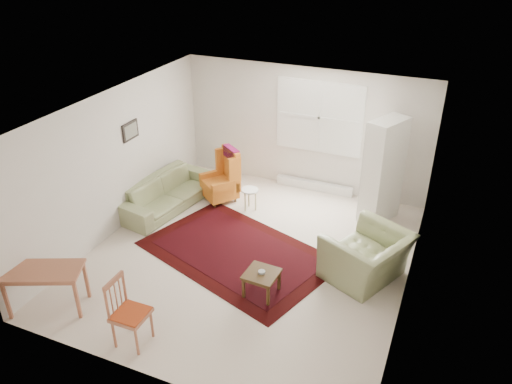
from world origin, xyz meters
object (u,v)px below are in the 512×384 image
at_px(coffee_table, 262,283).
at_px(desk, 47,289).
at_px(desk_chair, 131,313).
at_px(sofa, 167,187).
at_px(armchair, 367,252).
at_px(wingback_chair, 219,176).
at_px(stool, 250,199).
at_px(cabinet, 383,171).

xyz_separation_m(coffee_table, desk, (-2.66, -1.45, 0.14)).
height_order(desk, desk_chair, desk_chair).
bearing_deg(sofa, armchair, -90.05).
bearing_deg(wingback_chair, armchair, 14.12).
distance_m(desk, desk_chair, 1.50).
height_order(armchair, desk, armchair).
bearing_deg(wingback_chair, desk_chair, -43.09).
height_order(coffee_table, stool, stool).
xyz_separation_m(sofa, cabinet, (3.82, 1.15, 0.55)).
height_order(wingback_chair, desk, wingback_chair).
bearing_deg(stool, armchair, -26.12).
relative_size(armchair, stool, 2.71).
height_order(armchair, cabinet, cabinet).
height_order(coffee_table, desk, desk).
relative_size(wingback_chair, desk, 1.02).
bearing_deg(sofa, wingback_chair, -41.80).
bearing_deg(wingback_chair, coffee_table, -14.65).
bearing_deg(desk, wingback_chair, 78.02).
height_order(stool, cabinet, cabinet).
xyz_separation_m(stool, cabinet, (2.32, 0.63, 0.75)).
xyz_separation_m(armchair, cabinet, (-0.15, 1.84, 0.51)).
bearing_deg(armchair, wingback_chair, -87.99).
xyz_separation_m(wingback_chair, desk, (-0.80, -3.78, -0.20)).
relative_size(wingback_chair, cabinet, 0.55).
xyz_separation_m(armchair, stool, (-2.47, 1.21, -0.24)).
height_order(armchair, desk_chair, desk_chair).
bearing_deg(armchair, coffee_table, -27.86).
distance_m(cabinet, desk_chair, 5.00).
xyz_separation_m(stool, desk_chair, (-0.01, -3.76, 0.27)).
bearing_deg(armchair, desk, -33.58).
bearing_deg(desk, sofa, 90.00).
bearing_deg(stool, cabinet, 15.21).
bearing_deg(stool, wingback_chair, 170.79).
bearing_deg(desk_chair, coffee_table, -37.79).
xyz_separation_m(wingback_chair, stool, (0.70, -0.11, -0.31)).
xyz_separation_m(sofa, wingback_chair, (0.80, 0.64, 0.11)).
bearing_deg(sofa, desk, -170.21).
bearing_deg(coffee_table, armchair, 37.45).
bearing_deg(cabinet, wingback_chair, -146.02).
bearing_deg(sofa, cabinet, -63.43).
xyz_separation_m(coffee_table, stool, (-1.16, 2.22, 0.03)).
xyz_separation_m(cabinet, desk_chair, (-2.33, -4.39, -0.48)).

